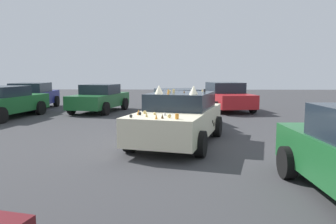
% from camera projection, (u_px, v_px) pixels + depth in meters
% --- Properties ---
extents(ground_plane, '(60.00, 60.00, 0.00)m').
position_uv_depth(ground_plane, '(178.00, 143.00, 9.45)').
color(ground_plane, '#38383A').
extents(art_car_decorated, '(4.66, 2.85, 1.66)m').
position_uv_depth(art_car_decorated, '(179.00, 117.00, 9.43)').
color(art_car_decorated, beige).
rests_on(art_car_decorated, ground).
extents(parked_sedan_near_left, '(4.59, 2.58, 1.48)m').
position_uv_depth(parked_sedan_near_left, '(226.00, 97.00, 17.66)').
color(parked_sedan_near_left, red).
rests_on(parked_sedan_near_left, ground).
extents(parked_sedan_far_left, '(4.53, 2.72, 1.34)m').
position_uv_depth(parked_sedan_far_left, '(178.00, 105.00, 13.38)').
color(parked_sedan_far_left, silver).
rests_on(parked_sedan_far_left, ground).
extents(parked_sedan_row_back_far, '(4.76, 2.59, 1.41)m').
position_uv_depth(parked_sedan_row_back_far, '(3.00, 102.00, 14.56)').
color(parked_sedan_row_back_far, '#1E602D').
rests_on(parked_sedan_row_back_far, ground).
extents(parked_sedan_near_right, '(4.29, 2.62, 1.40)m').
position_uv_depth(parked_sedan_near_right, '(100.00, 98.00, 16.98)').
color(parked_sedan_near_right, '#1E602D').
rests_on(parked_sedan_near_right, ground).
extents(parked_sedan_behind_right, '(4.29, 2.27, 1.45)m').
position_uv_depth(parked_sedan_behind_right, '(32.00, 96.00, 18.21)').
color(parked_sedan_behind_right, navy).
rests_on(parked_sedan_behind_right, ground).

